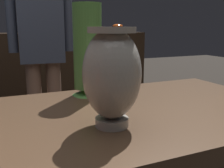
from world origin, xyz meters
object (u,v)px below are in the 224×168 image
Objects in this scene: vase_centerpiece at (112,74)px; shelf_vase_right at (76,25)px; visitor_center_back at (42,42)px; shelf_vase_far_right at (118,26)px; vase_left_accent at (88,51)px; shelf_vase_center at (25,23)px.

shelf_vase_right is (0.57, 2.26, 0.13)m from vase_centerpiece.
vase_centerpiece is 0.16× the size of visitor_center_back.
shelf_vase_far_right is at bearing 4.92° from shelf_vase_right.
vase_centerpiece is 0.34m from vase_left_accent.
vase_left_accent is at bearing -117.84° from shelf_vase_far_right.
shelf_vase_center is at bearing -83.95° from visitor_center_back.
vase_left_accent is at bearing -89.99° from shelf_vase_center.
shelf_vase_center is (-0.00, 2.04, 0.12)m from vase_left_accent.
vase_centerpiece is 2.33m from shelf_vase_right.
shelf_vase_center is 1.19× the size of shelf_vase_far_right.
shelf_vase_right is 0.98m from visitor_center_back.
vase_left_accent is 2.23m from shelf_vase_far_right.
vase_left_accent reaches higher than shelf_vase_right.
visitor_center_back reaches higher than shelf_vase_right.
visitor_center_back is at bearing -139.72° from shelf_vase_far_right.
vase_centerpiece is at bearing -91.19° from shelf_vase_center.
shelf_vase_center is 1.04m from shelf_vase_far_right.
shelf_vase_far_right is at bearing -3.90° from shelf_vase_center.
shelf_vase_right is 0.09× the size of visitor_center_back.
vase_centerpiece is 2.09× the size of shelf_vase_far_right.
vase_left_accent reaches higher than vase_centerpiece.
shelf_vase_center reaches higher than vase_centerpiece.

